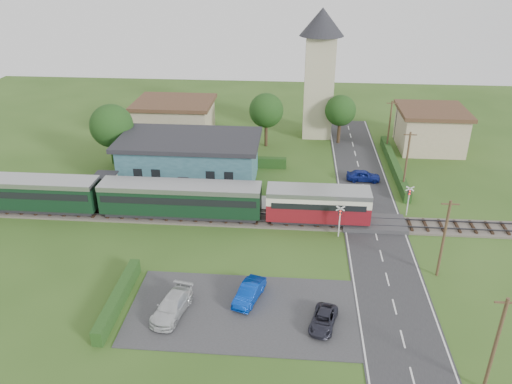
# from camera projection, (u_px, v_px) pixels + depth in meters

# --- Properties ---
(ground) EXTENTS (120.00, 120.00, 0.00)m
(ground) POSITION_uv_depth(u_px,v_px,m) (271.00, 231.00, 48.08)
(ground) COLOR #2D4C19
(railway_track) EXTENTS (76.00, 3.20, 0.49)m
(railway_track) POSITION_uv_depth(u_px,v_px,m) (272.00, 220.00, 49.82)
(railway_track) COLOR #4C443D
(railway_track) RESTS_ON ground
(road) EXTENTS (6.00, 70.00, 0.05)m
(road) POSITION_uv_depth(u_px,v_px,m) (376.00, 236.00, 47.32)
(road) COLOR #28282B
(road) RESTS_ON ground
(car_park) EXTENTS (17.00, 9.00, 0.08)m
(car_park) POSITION_uv_depth(u_px,v_px,m) (242.00, 311.00, 37.44)
(car_park) COLOR #333335
(car_park) RESTS_ON ground
(crossing_deck) EXTENTS (6.20, 3.40, 0.45)m
(crossing_deck) POSITION_uv_depth(u_px,v_px,m) (374.00, 223.00, 49.02)
(crossing_deck) COLOR #333335
(crossing_deck) RESTS_ON ground
(platform) EXTENTS (30.00, 3.00, 0.45)m
(platform) POSITION_uv_depth(u_px,v_px,m) (181.00, 201.00, 53.38)
(platform) COLOR gray
(platform) RESTS_ON ground
(equipment_hut) EXTENTS (2.30, 2.30, 2.55)m
(equipment_hut) POSITION_uv_depth(u_px,v_px,m) (106.00, 185.00, 53.30)
(equipment_hut) COLOR #BDB290
(equipment_hut) RESTS_ON platform
(station_building) EXTENTS (16.00, 9.00, 5.30)m
(station_building) POSITION_uv_depth(u_px,v_px,m) (190.00, 159.00, 57.47)
(station_building) COLOR #2B5361
(station_building) RESTS_ON ground
(train) EXTENTS (43.20, 2.90, 3.40)m
(train) POSITION_uv_depth(u_px,v_px,m) (149.00, 197.00, 49.83)
(train) COLOR #232328
(train) RESTS_ON ground
(church_tower) EXTENTS (6.00, 6.00, 17.60)m
(church_tower) POSITION_uv_depth(u_px,v_px,m) (320.00, 64.00, 68.24)
(church_tower) COLOR #BDB290
(church_tower) RESTS_ON ground
(house_west) EXTENTS (10.80, 8.80, 5.50)m
(house_west) POSITION_uv_depth(u_px,v_px,m) (175.00, 119.00, 70.32)
(house_west) COLOR tan
(house_west) RESTS_ON ground
(house_east) EXTENTS (8.80, 8.80, 5.50)m
(house_east) POSITION_uv_depth(u_px,v_px,m) (430.00, 128.00, 66.82)
(house_east) COLOR tan
(house_east) RESTS_ON ground
(hedge_carpark) EXTENTS (0.80, 9.00, 1.20)m
(hedge_carpark) POSITION_uv_depth(u_px,v_px,m) (118.00, 299.00, 37.90)
(hedge_carpark) COLOR #193814
(hedge_carpark) RESTS_ON ground
(hedge_roadside) EXTENTS (0.80, 18.00, 1.20)m
(hedge_roadside) POSITION_uv_depth(u_px,v_px,m) (394.00, 165.00, 61.06)
(hedge_roadside) COLOR #193814
(hedge_roadside) RESTS_ON ground
(hedge_station) EXTENTS (22.00, 0.80, 1.30)m
(hedge_station) POSITION_uv_depth(u_px,v_px,m) (198.00, 160.00, 62.40)
(hedge_station) COLOR #193814
(hedge_station) RESTS_ON ground
(tree_a) EXTENTS (5.20, 5.20, 8.00)m
(tree_a) POSITION_uv_depth(u_px,v_px,m) (112.00, 126.00, 59.72)
(tree_a) COLOR #332316
(tree_a) RESTS_ON ground
(tree_b) EXTENTS (4.60, 4.60, 7.34)m
(tree_b) POSITION_uv_depth(u_px,v_px,m) (266.00, 111.00, 66.58)
(tree_b) COLOR #332316
(tree_b) RESTS_ON ground
(tree_c) EXTENTS (4.20, 4.20, 6.78)m
(tree_c) POSITION_uv_depth(u_px,v_px,m) (340.00, 111.00, 67.79)
(tree_c) COLOR #332316
(tree_c) RESTS_ON ground
(utility_pole_a) EXTENTS (1.40, 0.22, 7.00)m
(utility_pole_a) POSITION_uv_depth(u_px,v_px,m) (496.00, 344.00, 29.32)
(utility_pole_a) COLOR #473321
(utility_pole_a) RESTS_ON ground
(utility_pole_b) EXTENTS (1.40, 0.22, 7.00)m
(utility_pole_b) POSITION_uv_depth(u_px,v_px,m) (444.00, 238.00, 40.05)
(utility_pole_b) COLOR #473321
(utility_pole_b) RESTS_ON ground
(utility_pole_c) EXTENTS (1.40, 0.22, 7.00)m
(utility_pole_c) POSITION_uv_depth(u_px,v_px,m) (406.00, 161.00, 54.36)
(utility_pole_c) COLOR #473321
(utility_pole_c) RESTS_ON ground
(utility_pole_d) EXTENTS (1.40, 0.22, 7.00)m
(utility_pole_d) POSITION_uv_depth(u_px,v_px,m) (389.00, 126.00, 65.09)
(utility_pole_d) COLOR #473321
(utility_pole_d) RESTS_ON ground
(crossing_signal_near) EXTENTS (0.84, 0.28, 3.28)m
(crossing_signal_near) POSITION_uv_depth(u_px,v_px,m) (340.00, 217.00, 46.29)
(crossing_signal_near) COLOR silver
(crossing_signal_near) RESTS_ON ground
(crossing_signal_far) EXTENTS (0.84, 0.28, 3.28)m
(crossing_signal_far) POSITION_uv_depth(u_px,v_px,m) (409.00, 196.00, 50.05)
(crossing_signal_far) COLOR silver
(crossing_signal_far) RESTS_ON ground
(streetlamp_west) EXTENTS (0.30, 0.30, 5.15)m
(streetlamp_west) POSITION_uv_depth(u_px,v_px,m) (115.00, 128.00, 66.26)
(streetlamp_west) COLOR #3F3F47
(streetlamp_west) RESTS_ON ground
(streetlamp_east) EXTENTS (0.30, 0.30, 5.15)m
(streetlamp_east) POSITION_uv_depth(u_px,v_px,m) (396.00, 119.00, 69.69)
(streetlamp_east) COLOR #3F3F47
(streetlamp_east) RESTS_ON ground
(car_on_road) EXTENTS (3.92, 1.68, 1.32)m
(car_on_road) POSITION_uv_depth(u_px,v_px,m) (363.00, 176.00, 58.09)
(car_on_road) COLOR navy
(car_on_road) RESTS_ON road
(car_park_blue) EXTENTS (2.48, 4.18, 1.30)m
(car_park_blue) POSITION_uv_depth(u_px,v_px,m) (249.00, 292.00, 38.40)
(car_park_blue) COLOR #022A93
(car_park_blue) RESTS_ON car_park
(car_park_silver) EXTENTS (2.84, 4.99, 1.36)m
(car_park_silver) POSITION_uv_depth(u_px,v_px,m) (172.00, 306.00, 36.90)
(car_park_silver) COLOR silver
(car_park_silver) RESTS_ON car_park
(car_park_dark) EXTENTS (2.44, 3.86, 0.99)m
(car_park_dark) POSITION_uv_depth(u_px,v_px,m) (323.00, 320.00, 35.80)
(car_park_dark) COLOR #242531
(car_park_dark) RESTS_ON car_park
(pedestrian_near) EXTENTS (0.61, 0.48, 1.47)m
(pedestrian_near) POSITION_uv_depth(u_px,v_px,m) (248.00, 197.00, 52.15)
(pedestrian_near) COLOR gray
(pedestrian_near) RESTS_ON platform
(pedestrian_far) EXTENTS (0.77, 0.91, 1.65)m
(pedestrian_far) POSITION_uv_depth(u_px,v_px,m) (141.00, 193.00, 52.74)
(pedestrian_far) COLOR gray
(pedestrian_far) RESTS_ON platform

